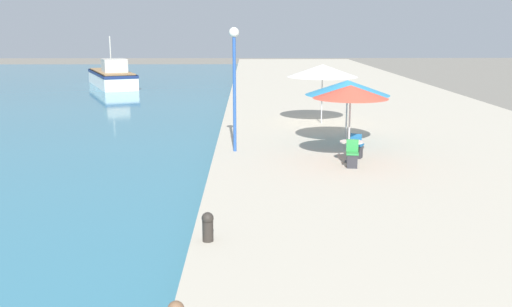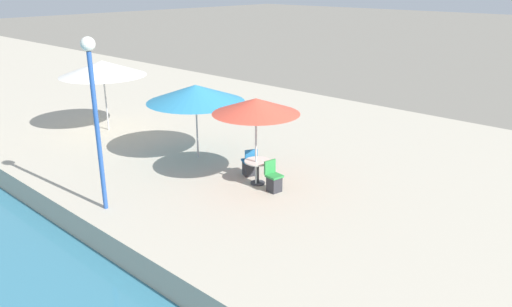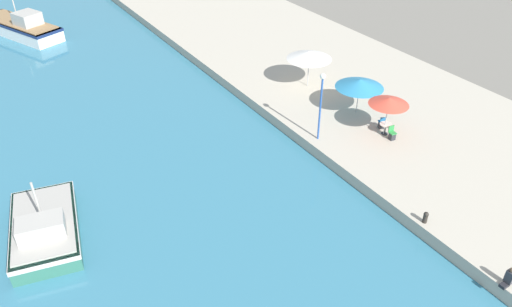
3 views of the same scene
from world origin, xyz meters
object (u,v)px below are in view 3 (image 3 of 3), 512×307
Objects in this scene: cafe_umbrella_white at (360,83)px; mooring_bollard at (426,217)px; cafe_chair_left at (392,135)px; fishing_boat_near at (45,228)px; lamppost at (321,96)px; person_at_quay at (509,278)px; cafe_umbrella_pink at (389,101)px; fishing_boat_mid at (21,26)px; cafe_umbrella_striped at (309,55)px; cafe_table at (386,127)px; cafe_chair_right at (382,124)px.

mooring_bollard is at bearing -114.46° from cafe_umbrella_white.
fishing_boat_near is at bearing -1.42° from cafe_chair_left.
cafe_chair_left is (-0.44, -3.84, -1.93)m from cafe_umbrella_white.
mooring_bollard is 9.64m from lamppost.
person_at_quay is (16.36, -14.82, 0.50)m from fishing_boat_near.
cafe_umbrella_pink is 13.08m from person_at_quay.
fishing_boat_mid is 3.07× the size of cafe_umbrella_striped.
cafe_chair_left is 0.89× the size of person_at_quay.
fishing_boat_mid is 34.05m from lamppost.
fishing_boat_mid is 3.90× the size of cafe_umbrella_pink.
cafe_table is 0.88× the size of cafe_chair_right.
cafe_chair_left is 5.47m from lamppost.
cafe_umbrella_white is 0.97× the size of cafe_umbrella_striped.
cafe_umbrella_white is at bearing 15.93° from lamppost.
fishing_boat_near is at bearing -164.85° from cafe_umbrella_striped.
cafe_chair_left is 7.93m from mooring_bollard.
cafe_umbrella_pink is 4.42m from lamppost.
cafe_table is 0.75m from cafe_chair_right.
cafe_umbrella_white reaches higher than mooring_bollard.
mooring_bollard is (-4.77, -10.49, -1.91)m from cafe_umbrella_white.
lamppost is (-4.36, 1.22, 2.77)m from cafe_chair_right.
cafe_umbrella_striped is at bearing 89.84° from cafe_table.
fishing_boat_mid is 37.28m from cafe_umbrella_pink.
person_at_quay is (-4.87, -12.81, 0.13)m from cafe_chair_right.
fishing_boat_mid is 34.66m from cafe_umbrella_white.
cafe_umbrella_white reaches higher than cafe_chair_left.
cafe_umbrella_pink is 0.58× the size of lamppost.
lamppost is at bearing 9.33° from fishing_boat_near.
fishing_boat_mid is at bearing 115.32° from cafe_umbrella_pink.
fishing_boat_near is 21.09m from cafe_table.
fishing_boat_mid is at bearing 142.15° from cafe_chair_right.
cafe_umbrella_white is at bearing 115.24° from cafe_chair_right.
cafe_chair_left is at bearing -90.77° from cafe_umbrella_striped.
cafe_umbrella_pink is at bearing -95.98° from cafe_chair_right.
cafe_chair_left is at bearing -89.54° from cafe_umbrella_pink.
fishing_boat_mid is 30.04m from cafe_umbrella_striped.
cafe_chair_right is at bearing -99.01° from cafe_chair_left.
lamppost is (16.87, -0.78, 3.14)m from fishing_boat_near.
mooring_bollard is at bearing 64.67° from cafe_chair_left.
cafe_umbrella_pink reaches higher than cafe_chair_right.
person_at_quay is at bearing -107.76° from cafe_umbrella_white.
cafe_chair_right is (0.31, 0.65, -0.21)m from cafe_table.
fishing_boat_mid reaches higher than mooring_bollard.
cafe_umbrella_pink is 1.91m from cafe_table.
cafe_table is (0.10, 0.02, -1.90)m from cafe_umbrella_pink.
cafe_table is 0.88× the size of cafe_chair_left.
cafe_umbrella_striped is 9.31m from cafe_chair_left.
cafe_umbrella_white reaches higher than cafe_chair_right.
lamppost reaches higher than cafe_umbrella_striped.
cafe_chair_left is at bearing -33.27° from lamppost.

